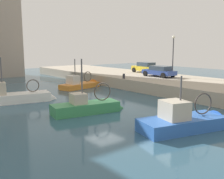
{
  "coord_description": "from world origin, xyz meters",
  "views": [
    {
      "loc": [
        -12.16,
        -15.98,
        4.81
      ],
      "look_at": [
        1.58,
        0.98,
        1.2
      ],
      "focal_mm": 42.12,
      "sensor_mm": 36.0,
      "label": 1
    }
  ],
  "objects_px": {
    "fishing_boat_green": "(90,111)",
    "parked_car_blue": "(159,71)",
    "fishing_boat_white": "(17,101)",
    "fishing_boat_orange": "(82,86)",
    "parked_car_yellow": "(145,67)",
    "mooring_bollard_mid": "(124,76)",
    "quay_streetlamp": "(173,49)",
    "fishing_boat_blue": "(187,127)"
  },
  "relations": [
    {
      "from": "parked_car_yellow",
      "to": "parked_car_blue",
      "type": "bearing_deg",
      "value": -116.85
    },
    {
      "from": "parked_car_blue",
      "to": "mooring_bollard_mid",
      "type": "distance_m",
      "value": 4.73
    },
    {
      "from": "mooring_bollard_mid",
      "to": "quay_streetlamp",
      "type": "bearing_deg",
      "value": -22.33
    },
    {
      "from": "fishing_boat_green",
      "to": "parked_car_blue",
      "type": "xyz_separation_m",
      "value": [
        13.55,
        5.15,
        1.76
      ]
    },
    {
      "from": "fishing_boat_blue",
      "to": "quay_streetlamp",
      "type": "distance_m",
      "value": 17.09
    },
    {
      "from": "fishing_boat_green",
      "to": "fishing_boat_blue",
      "type": "distance_m",
      "value": 7.22
    },
    {
      "from": "quay_streetlamp",
      "to": "mooring_bollard_mid",
      "type": "bearing_deg",
      "value": 157.67
    },
    {
      "from": "fishing_boat_orange",
      "to": "parked_car_yellow",
      "type": "bearing_deg",
      "value": -3.84
    },
    {
      "from": "fishing_boat_green",
      "to": "mooring_bollard_mid",
      "type": "bearing_deg",
      "value": 35.37
    },
    {
      "from": "fishing_boat_white",
      "to": "fishing_boat_blue",
      "type": "distance_m",
      "value": 14.73
    },
    {
      "from": "fishing_boat_white",
      "to": "fishing_boat_orange",
      "type": "height_order",
      "value": "fishing_boat_white"
    },
    {
      "from": "fishing_boat_green",
      "to": "fishing_boat_orange",
      "type": "bearing_deg",
      "value": 60.14
    },
    {
      "from": "fishing_boat_green",
      "to": "fishing_boat_orange",
      "type": "relative_size",
      "value": 1.01
    },
    {
      "from": "fishing_boat_green",
      "to": "quay_streetlamp",
      "type": "height_order",
      "value": "quay_streetlamp"
    },
    {
      "from": "mooring_bollard_mid",
      "to": "fishing_boat_orange",
      "type": "bearing_deg",
      "value": 128.2
    },
    {
      "from": "parked_car_yellow",
      "to": "mooring_bollard_mid",
      "type": "height_order",
      "value": "parked_car_yellow"
    },
    {
      "from": "mooring_bollard_mid",
      "to": "quay_streetlamp",
      "type": "xyz_separation_m",
      "value": [
        5.65,
        -2.32,
        2.98
      ]
    },
    {
      "from": "fishing_boat_white",
      "to": "mooring_bollard_mid",
      "type": "bearing_deg",
      "value": -2.63
    },
    {
      "from": "fishing_boat_green",
      "to": "quay_streetlamp",
      "type": "relative_size",
      "value": 1.22
    },
    {
      "from": "parked_car_blue",
      "to": "quay_streetlamp",
      "type": "bearing_deg",
      "value": -44.64
    },
    {
      "from": "fishing_boat_green",
      "to": "mooring_bollard_mid",
      "type": "xyz_separation_m",
      "value": [
        9.0,
        6.39,
        1.37
      ]
    },
    {
      "from": "parked_car_blue",
      "to": "mooring_bollard_mid",
      "type": "xyz_separation_m",
      "value": [
        -4.55,
        1.24,
        -0.4
      ]
    },
    {
      "from": "fishing_boat_orange",
      "to": "parked_car_blue",
      "type": "height_order",
      "value": "fishing_boat_orange"
    },
    {
      "from": "parked_car_blue",
      "to": "fishing_boat_orange",
      "type": "bearing_deg",
      "value": 145.99
    },
    {
      "from": "fishing_boat_blue",
      "to": "mooring_bollard_mid",
      "type": "height_order",
      "value": "fishing_boat_blue"
    },
    {
      "from": "fishing_boat_white",
      "to": "fishing_boat_green",
      "type": "relative_size",
      "value": 1.22
    },
    {
      "from": "parked_car_blue",
      "to": "quay_streetlamp",
      "type": "xyz_separation_m",
      "value": [
        1.1,
        -1.09,
        2.58
      ]
    },
    {
      "from": "parked_car_blue",
      "to": "fishing_boat_green",
      "type": "bearing_deg",
      "value": -159.18
    },
    {
      "from": "fishing_boat_white",
      "to": "fishing_boat_green",
      "type": "height_order",
      "value": "fishing_boat_green"
    },
    {
      "from": "parked_car_blue",
      "to": "quay_streetlamp",
      "type": "distance_m",
      "value": 3.01
    },
    {
      "from": "fishing_boat_blue",
      "to": "quay_streetlamp",
      "type": "xyz_separation_m",
      "value": [
        12.41,
        10.93,
        4.3
      ]
    },
    {
      "from": "parked_car_yellow",
      "to": "fishing_boat_orange",
      "type": "bearing_deg",
      "value": 176.16
    },
    {
      "from": "fishing_boat_blue",
      "to": "fishing_boat_orange",
      "type": "relative_size",
      "value": 1.08
    },
    {
      "from": "fishing_boat_white",
      "to": "quay_streetlamp",
      "type": "distance_m",
      "value": 18.32
    },
    {
      "from": "parked_car_yellow",
      "to": "fishing_boat_white",
      "type": "bearing_deg",
      "value": -171.79
    },
    {
      "from": "fishing_boat_orange",
      "to": "quay_streetlamp",
      "type": "height_order",
      "value": "quay_streetlamp"
    },
    {
      "from": "parked_car_yellow",
      "to": "quay_streetlamp",
      "type": "xyz_separation_m",
      "value": [
        -1.17,
        -5.57,
        2.52
      ]
    },
    {
      "from": "quay_streetlamp",
      "to": "fishing_boat_white",
      "type": "bearing_deg",
      "value": 170.73
    },
    {
      "from": "fishing_boat_blue",
      "to": "mooring_bollard_mid",
      "type": "bearing_deg",
      "value": 62.97
    },
    {
      "from": "fishing_boat_green",
      "to": "fishing_boat_orange",
      "type": "height_order",
      "value": "fishing_boat_green"
    },
    {
      "from": "fishing_boat_blue",
      "to": "quay_streetlamp",
      "type": "relative_size",
      "value": 1.3
    },
    {
      "from": "mooring_bollard_mid",
      "to": "parked_car_yellow",
      "type": "bearing_deg",
      "value": 25.48
    }
  ]
}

